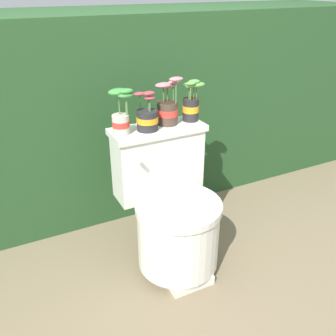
{
  "coord_description": "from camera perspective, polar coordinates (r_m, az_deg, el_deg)",
  "views": [
    {
      "loc": [
        -0.66,
        -1.34,
        1.4
      ],
      "look_at": [
        0.08,
        0.15,
        0.56
      ],
      "focal_mm": 40.0,
      "sensor_mm": 36.0,
      "label": 1
    }
  ],
  "objects": [
    {
      "name": "hedge_backdrop",
      "position": [
        2.58,
        -10.61,
        8.75
      ],
      "size": [
        4.1,
        0.82,
        1.24
      ],
      "color": "#234723",
      "rests_on": "ground"
    },
    {
      "name": "potted_plant_left",
      "position": [
        1.78,
        -7.17,
        8.14
      ],
      "size": [
        0.11,
        0.09,
        0.22
      ],
      "color": "beige",
      "rests_on": "toilet"
    },
    {
      "name": "potted_plant_midright",
      "position": [
        1.96,
        3.56,
        9.84
      ],
      "size": [
        0.12,
        0.09,
        0.21
      ],
      "color": "#262628",
      "rests_on": "toilet"
    },
    {
      "name": "ground_plane",
      "position": [
        2.04,
        -0.17,
        -16.37
      ],
      "size": [
        12.0,
        12.0,
        0.0
      ],
      "primitive_type": "plane",
      "color": "#75664C"
    },
    {
      "name": "toilet",
      "position": [
        1.95,
        0.58,
        -6.67
      ],
      "size": [
        0.49,
        0.55,
        0.74
      ],
      "color": "silver",
      "rests_on": "ground"
    },
    {
      "name": "potted_plant_midleft",
      "position": [
        1.83,
        -3.19,
        7.68
      ],
      "size": [
        0.11,
        0.11,
        0.19
      ],
      "color": "#262628",
      "rests_on": "toilet"
    },
    {
      "name": "potted_plant_middle",
      "position": [
        1.91,
        -0.07,
        9.24
      ],
      "size": [
        0.13,
        0.12,
        0.25
      ],
      "color": "#47382D",
      "rests_on": "toilet"
    }
  ]
}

